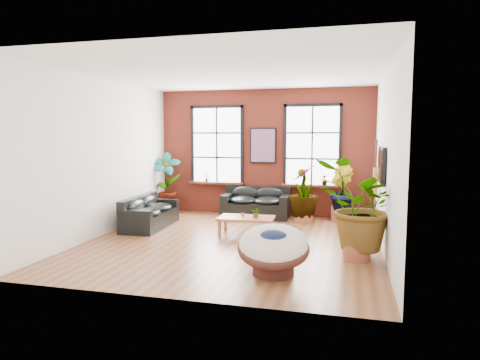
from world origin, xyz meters
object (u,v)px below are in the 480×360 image
Objects in this scene: coffee_table at (246,219)px; sofa_back at (256,203)px; sofa_left at (148,213)px; papasan_chair at (273,248)px.

sofa_back is at bearing 93.47° from coffee_table.
sofa_back is 1.44× the size of coffee_table.
sofa_left is at bearing -141.39° from sofa_back.
coffee_table is at bearing 104.97° from papasan_chair.
sofa_back is 0.94× the size of sofa_left.
sofa_left reaches higher than coffee_table.
sofa_left is 1.48× the size of papasan_chair.
sofa_left is (-2.28, -1.92, -0.03)m from sofa_back.
sofa_back is 2.10m from coffee_table.
sofa_back reaches higher than coffee_table.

